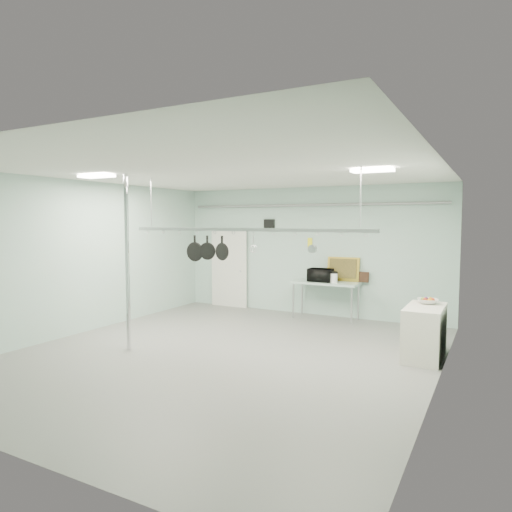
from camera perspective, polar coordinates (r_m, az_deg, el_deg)
The scene contains 25 objects.
floor at distance 8.29m, azimuth -3.86°, elevation -12.10°, with size 8.00×8.00×0.00m, color gray.
ceiling at distance 7.99m, azimuth -3.98°, elevation 10.39°, with size 7.00×8.00×0.02m, color silver.
back_wall at distance 11.56m, azimuth 6.59°, elevation 0.62°, with size 7.00×0.02×3.20m, color #ADCFC0.
right_wall at distance 6.83m, azimuth 21.82°, elevation -2.25°, with size 0.02×8.00×3.20m, color #ADCFC0.
door at distance 12.58m, azimuth -3.32°, elevation -1.56°, with size 1.10×0.10×2.20m, color silver.
wall_vent at distance 11.96m, azimuth 1.66°, elevation 3.89°, with size 0.30×0.04×0.30m, color black.
conduit_pipe at distance 11.46m, azimuth 6.47°, elevation 6.35°, with size 0.07×0.07×6.60m, color gray.
chrome_pole at distance 8.56m, azimuth -15.79°, elevation -0.82°, with size 0.08×0.08×3.20m, color silver.
prep_table at distance 11.06m, azimuth 8.71°, elevation -3.56°, with size 1.60×0.70×0.91m.
side_cabinet at distance 8.43m, azimuth 20.32°, elevation -8.92°, with size 0.60×1.20×0.90m, color silver.
pot_rack at distance 8.11m, azimuth -1.62°, elevation 3.52°, with size 4.80×0.06×1.00m.
light_panel_left at distance 8.78m, azimuth -19.32°, elevation 9.42°, with size 0.65×0.30×0.05m, color white.
light_panel_right at distance 7.61m, azimuth 14.35°, elevation 10.34°, with size 0.65×0.30×0.05m, color white.
microwave at distance 11.03m, azimuth 8.09°, elevation -2.38°, with size 0.57×0.38×0.31m, color black.
coffee_canister at distance 10.87m, azimuth 9.71°, elevation -2.73°, with size 0.17×0.17×0.22m, color white.
painting_large at distance 11.20m, azimuth 10.85°, elevation -1.62°, with size 0.78×0.05×0.58m, color gold.
painting_small at distance 11.09m, azimuth 13.18°, elevation -2.58°, with size 0.30×0.04×0.25m, color black.
fruit_bowl at distance 8.61m, azimuth 20.67°, elevation -5.31°, with size 0.36×0.36×0.09m, color silver.
skillet_left at distance 8.69m, azimuth -7.65°, elevation 0.93°, with size 0.36×0.06×0.50m, color black, non-canonical shape.
skillet_mid at distance 8.53m, azimuth -6.11°, elevation 1.04°, with size 0.32×0.06×0.45m, color black, non-canonical shape.
skillet_right at distance 8.35m, azimuth -4.27°, elevation 0.96°, with size 0.32×0.06×0.46m, color black, non-canonical shape.
whisk at distance 8.02m, azimuth -0.32°, elevation 1.45°, with size 0.14×0.14×0.29m, color silver, non-canonical shape.
grater at distance 7.57m, azimuth 6.77°, elevation 1.58°, with size 0.08×0.02×0.20m, color yellow, non-canonical shape.
saucepan at distance 7.56m, azimuth 7.07°, elevation 1.35°, with size 0.14×0.09×0.26m, color #B9B9BE, non-canonical shape.
fruit_cluster at distance 8.60m, azimuth 20.68°, elevation -5.05°, with size 0.24×0.24×0.09m, color #B13010, non-canonical shape.
Camera 1 is at (4.20, -6.75, 2.35)m, focal length 32.00 mm.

